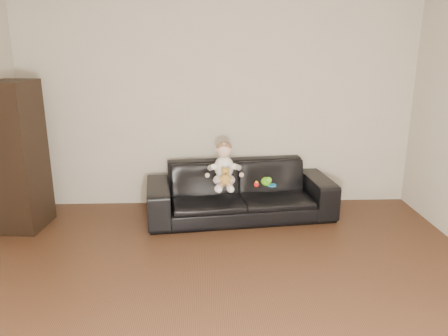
{
  "coord_description": "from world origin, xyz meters",
  "views": [
    {
      "loc": [
        -0.17,
        -2.79,
        2.08
      ],
      "look_at": [
        0.03,
        2.14,
        0.65
      ],
      "focal_mm": 35.0,
      "sensor_mm": 36.0,
      "label": 1
    }
  ],
  "objects_px": {
    "sofa": "(240,191)",
    "toy_blue_disc": "(272,185)",
    "cabinet": "(20,157)",
    "toy_rattle": "(257,185)",
    "teddy_bear": "(226,176)",
    "baby": "(224,167)",
    "toy_green": "(266,181)"
  },
  "relations": [
    {
      "from": "baby",
      "to": "toy_blue_disc",
      "type": "xyz_separation_m",
      "value": [
        0.57,
        -0.01,
        -0.23
      ]
    },
    {
      "from": "toy_green",
      "to": "baby",
      "type": "bearing_deg",
      "value": -180.0
    },
    {
      "from": "sofa",
      "to": "toy_green",
      "type": "height_order",
      "value": "sofa"
    },
    {
      "from": "toy_rattle",
      "to": "toy_blue_disc",
      "type": "relative_size",
      "value": 0.61
    },
    {
      "from": "toy_green",
      "to": "toy_rattle",
      "type": "height_order",
      "value": "toy_green"
    },
    {
      "from": "sofa",
      "to": "cabinet",
      "type": "relative_size",
      "value": 1.33
    },
    {
      "from": "teddy_bear",
      "to": "toy_blue_disc",
      "type": "bearing_deg",
      "value": 8.34
    },
    {
      "from": "sofa",
      "to": "baby",
      "type": "relative_size",
      "value": 4.22
    },
    {
      "from": "toy_rattle",
      "to": "toy_blue_disc",
      "type": "bearing_deg",
      "value": 13.04
    },
    {
      "from": "sofa",
      "to": "toy_blue_disc",
      "type": "distance_m",
      "value": 0.41
    },
    {
      "from": "sofa",
      "to": "cabinet",
      "type": "xyz_separation_m",
      "value": [
        -2.5,
        -0.22,
        0.52
      ]
    },
    {
      "from": "cabinet",
      "to": "teddy_bear",
      "type": "xyz_separation_m",
      "value": [
        2.31,
        -0.07,
        -0.24
      ]
    },
    {
      "from": "cabinet",
      "to": "toy_green",
      "type": "height_order",
      "value": "cabinet"
    },
    {
      "from": "toy_rattle",
      "to": "baby",
      "type": "bearing_deg",
      "value": 171.63
    },
    {
      "from": "teddy_bear",
      "to": "baby",
      "type": "bearing_deg",
      "value": 87.0
    },
    {
      "from": "sofa",
      "to": "teddy_bear",
      "type": "distance_m",
      "value": 0.44
    },
    {
      "from": "teddy_bear",
      "to": "toy_blue_disc",
      "type": "height_order",
      "value": "teddy_bear"
    },
    {
      "from": "toy_green",
      "to": "teddy_bear",
      "type": "bearing_deg",
      "value": -161.81
    },
    {
      "from": "baby",
      "to": "toy_rattle",
      "type": "xyz_separation_m",
      "value": [
        0.38,
        -0.06,
        -0.2
      ]
    },
    {
      "from": "cabinet",
      "to": "toy_rattle",
      "type": "distance_m",
      "value": 2.71
    },
    {
      "from": "toy_green",
      "to": "cabinet",
      "type": "bearing_deg",
      "value": -178.11
    },
    {
      "from": "sofa",
      "to": "toy_rattle",
      "type": "distance_m",
      "value": 0.29
    },
    {
      "from": "toy_blue_disc",
      "to": "sofa",
      "type": "bearing_deg",
      "value": 159.89
    },
    {
      "from": "cabinet",
      "to": "toy_green",
      "type": "distance_m",
      "value": 2.83
    },
    {
      "from": "toy_blue_disc",
      "to": "teddy_bear",
      "type": "bearing_deg",
      "value": -165.11
    },
    {
      "from": "teddy_bear",
      "to": "cabinet",
      "type": "bearing_deg",
      "value": 171.75
    },
    {
      "from": "baby",
      "to": "toy_rattle",
      "type": "height_order",
      "value": "baby"
    },
    {
      "from": "cabinet",
      "to": "toy_blue_disc",
      "type": "xyz_separation_m",
      "value": [
        2.87,
        0.08,
        -0.4
      ]
    },
    {
      "from": "baby",
      "to": "teddy_bear",
      "type": "height_order",
      "value": "baby"
    },
    {
      "from": "cabinet",
      "to": "toy_green",
      "type": "bearing_deg",
      "value": 7.49
    },
    {
      "from": "sofa",
      "to": "baby",
      "type": "distance_m",
      "value": 0.41
    },
    {
      "from": "toy_green",
      "to": "sofa",
      "type": "bearing_deg",
      "value": 157.8
    }
  ]
}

